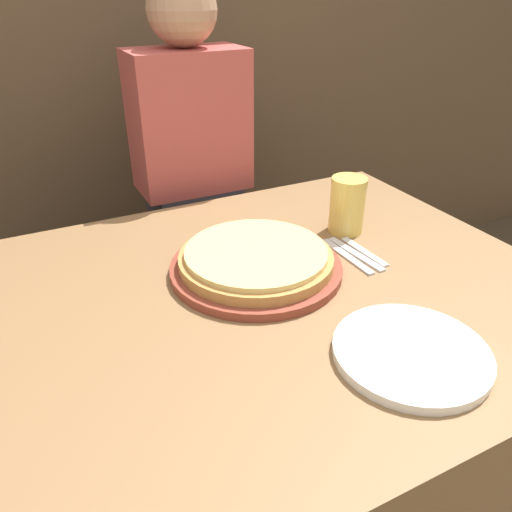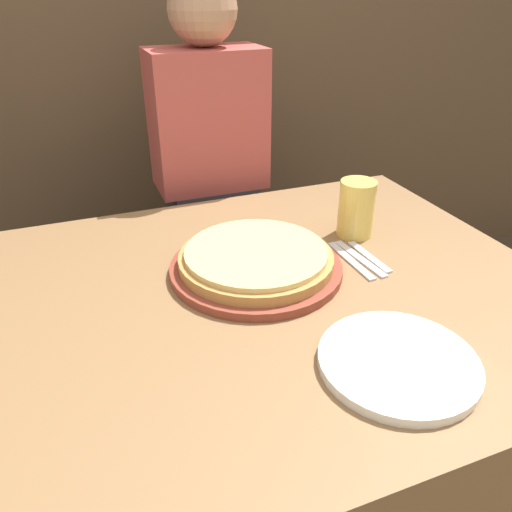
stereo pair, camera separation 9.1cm
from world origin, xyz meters
name	(u,v)px [view 2 (the right image)]	position (x,y,z in m)	size (l,w,h in m)	color
ground_plane	(253,510)	(0.00, 0.00, 0.00)	(12.00, 12.00, 0.00)	#473828
dining_table	(252,417)	(0.00, 0.00, 0.37)	(1.31, 1.01, 0.74)	olive
pizza_on_board	(256,262)	(0.04, 0.07, 0.76)	(0.38, 0.38, 0.06)	brown
beer_glass	(356,206)	(0.34, 0.16, 0.81)	(0.09, 0.09, 0.14)	#E5C65B
dinner_plate	(398,362)	(0.15, -0.30, 0.75)	(0.27, 0.27, 0.02)	white
fork	(351,260)	(0.26, 0.04, 0.74)	(0.02, 0.19, 0.00)	silver
dinner_knife	(360,259)	(0.29, 0.04, 0.74)	(0.03, 0.19, 0.00)	silver
spoon	(369,257)	(0.31, 0.04, 0.74)	(0.02, 0.16, 0.00)	silver
diner_person	(211,199)	(0.11, 0.68, 0.66)	(0.34, 0.20, 1.33)	#33333D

